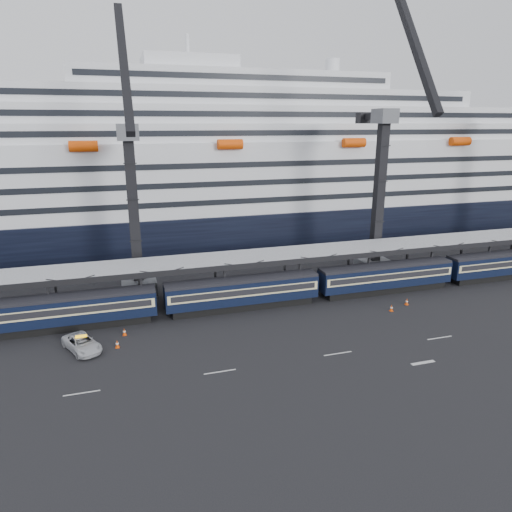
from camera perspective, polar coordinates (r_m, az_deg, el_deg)
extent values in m
plane|color=black|center=(51.11, 10.19, -9.57)|extent=(260.00, 260.00, 0.00)
cube|color=beige|center=(43.07, -20.95, -15.71)|extent=(3.00, 0.15, 0.02)
cube|color=beige|center=(43.52, -4.53, -14.22)|extent=(3.00, 0.15, 0.02)
cube|color=beige|center=(47.12, 10.19, -11.91)|extent=(3.00, 0.15, 0.02)
cube|color=beige|center=(53.24, 21.97, -9.46)|extent=(3.00, 0.15, 0.02)
cube|color=beige|center=(47.59, 20.15, -12.41)|extent=(2.50, 0.40, 0.02)
cube|color=black|center=(55.52, -22.20, -7.91)|extent=(17.48, 2.40, 0.90)
cube|color=black|center=(54.84, -22.40, -6.19)|extent=(19.00, 2.80, 2.70)
cube|color=beige|center=(54.74, -22.44, -5.90)|extent=(18.62, 2.92, 1.05)
cube|color=black|center=(54.72, -22.44, -5.85)|extent=(17.86, 2.98, 0.70)
cube|color=black|center=(54.32, -22.57, -4.73)|extent=(19.00, 2.50, 0.35)
cube|color=black|center=(56.80, -1.66, -6.09)|extent=(17.48, 2.40, 0.90)
cube|color=black|center=(56.14, -1.67, -4.39)|extent=(19.00, 2.80, 2.70)
cube|color=beige|center=(56.03, -1.67, -4.10)|extent=(18.62, 2.92, 1.05)
cube|color=black|center=(56.02, -1.67, -4.06)|extent=(17.86, 2.98, 0.70)
cube|color=black|center=(55.63, -1.68, -2.94)|extent=(19.00, 2.50, 0.35)
cube|color=black|center=(64.57, 15.78, -3.91)|extent=(17.48, 2.40, 0.90)
cube|color=black|center=(63.99, 15.90, -2.40)|extent=(19.00, 2.80, 2.70)
cube|color=beige|center=(63.90, 15.92, -2.14)|extent=(18.62, 2.92, 1.05)
cube|color=black|center=(63.89, 15.93, -2.10)|extent=(17.86, 2.98, 0.70)
cube|color=black|center=(63.55, 16.00, -1.12)|extent=(19.00, 2.50, 0.35)
cube|color=black|center=(76.90, 28.50, -2.08)|extent=(17.48, 2.40, 0.90)
cube|color=black|center=(76.41, 28.68, -0.79)|extent=(19.00, 2.80, 2.70)
cube|color=beige|center=(76.34, 28.71, -0.58)|extent=(18.62, 2.92, 1.05)
cube|color=black|center=(76.32, 28.71, -0.54)|extent=(17.86, 2.98, 0.70)
cube|color=black|center=(76.04, 28.83, 0.29)|extent=(19.00, 2.50, 0.35)
cube|color=gray|center=(61.16, 4.57, 0.42)|extent=(130.00, 6.00, 0.25)
cube|color=black|center=(58.57, 5.62, -0.63)|extent=(130.00, 0.25, 0.70)
cube|color=black|center=(63.93, 3.59, 0.86)|extent=(130.00, 0.25, 0.70)
cube|color=black|center=(56.06, -24.38, -5.45)|extent=(0.25, 0.25, 5.40)
cube|color=black|center=(61.29, -23.77, -3.57)|extent=(0.25, 0.25, 5.40)
cube|color=black|center=(55.45, -14.10, -4.67)|extent=(0.25, 0.25, 5.40)
cube|color=black|center=(60.73, -14.40, -2.84)|extent=(0.25, 0.25, 5.40)
cube|color=black|center=(56.63, -3.95, -3.75)|extent=(0.25, 0.25, 5.40)
cube|color=black|center=(61.80, -5.12, -2.04)|extent=(0.25, 0.25, 5.40)
cube|color=black|center=(59.49, 5.49, -2.79)|extent=(0.25, 0.25, 5.40)
cube|color=black|center=(64.43, 3.62, -1.24)|extent=(0.25, 0.25, 5.40)
cube|color=black|center=(63.80, 13.84, -1.87)|extent=(0.25, 0.25, 5.40)
cube|color=black|center=(68.44, 11.50, -0.49)|extent=(0.25, 0.25, 5.40)
cube|color=black|center=(69.30, 21.00, -1.06)|extent=(0.25, 0.25, 5.40)
cube|color=black|center=(73.59, 18.39, 0.18)|extent=(0.25, 0.25, 5.40)
cube|color=black|center=(75.72, 27.02, -0.35)|extent=(0.25, 0.25, 5.40)
cube|color=black|center=(79.67, 24.30, 0.74)|extent=(0.25, 0.25, 5.40)
cube|color=black|center=(86.48, 29.34, 1.22)|extent=(0.25, 0.25, 5.40)
cube|color=black|center=(91.29, -2.75, 4.53)|extent=(200.00, 28.00, 7.00)
cube|color=silver|center=(89.84, -2.83, 10.47)|extent=(190.00, 26.88, 12.00)
cube|color=silver|center=(89.40, -2.90, 15.26)|extent=(160.00, 24.64, 3.00)
cube|color=black|center=(77.45, -0.61, 15.13)|extent=(153.60, 0.12, 0.90)
cube|color=silver|center=(89.40, -2.93, 17.18)|extent=(124.00, 21.84, 3.00)
cube|color=black|center=(78.80, -0.91, 17.33)|extent=(119.04, 0.12, 0.90)
cube|color=silver|center=(89.49, -2.96, 19.11)|extent=(90.00, 19.04, 3.00)
cube|color=black|center=(80.25, -1.21, 19.45)|extent=(86.40, 0.12, 0.90)
cube|color=silver|center=(89.69, -2.99, 21.02)|extent=(56.00, 16.24, 3.00)
cube|color=black|center=(81.82, -1.51, 21.49)|extent=(53.76, 0.12, 0.90)
cube|color=silver|center=(88.36, -8.47, 22.58)|extent=(16.00, 12.00, 2.50)
cylinder|color=silver|center=(96.76, 9.50, 22.27)|extent=(2.80, 2.80, 3.00)
cylinder|color=#E94707|center=(72.90, -20.76, 12.70)|extent=(4.00, 1.60, 1.60)
cylinder|color=#E94707|center=(74.87, -3.26, 13.76)|extent=(4.00, 1.60, 1.60)
cylinder|color=#E94707|center=(82.84, 12.14, 13.68)|extent=(4.00, 1.60, 1.60)
cylinder|color=#E94707|center=(95.34, 24.13, 12.95)|extent=(4.00, 1.60, 1.60)
cube|color=#505258|center=(63.36, -14.39, -3.67)|extent=(4.50, 4.50, 2.00)
cube|color=black|center=(60.77, -15.05, 5.24)|extent=(1.30, 1.30, 18.00)
cube|color=#505258|center=(59.77, -15.78, 14.68)|extent=(2.60, 3.20, 2.00)
cube|color=black|center=(54.29, -16.19, 21.86)|extent=(0.90, 12.26, 14.37)
cube|color=black|center=(62.29, -15.84, 14.72)|extent=(0.90, 5.04, 0.90)
cube|color=black|center=(64.81, -15.89, 14.57)|extent=(2.20, 1.60, 1.60)
cube|color=#505258|center=(72.34, 14.48, -1.18)|extent=(4.50, 4.50, 2.00)
cube|color=black|center=(69.93, 15.11, 7.45)|extent=(1.30, 1.30, 20.00)
cube|color=#505258|center=(69.21, 15.81, 16.48)|extent=(2.60, 3.20, 2.00)
cube|color=black|center=(65.05, 19.32, 23.51)|extent=(0.90, 12.21, 16.90)
cube|color=black|center=(71.60, 14.57, 16.54)|extent=(0.90, 5.60, 0.90)
cube|color=black|center=(74.02, 13.41, 16.43)|extent=(2.20, 1.60, 1.60)
imported|color=#B6B8BE|center=(49.88, -20.93, -10.19)|extent=(4.54, 5.82, 1.47)
cube|color=#E94707|center=(49.59, -16.93, -10.87)|extent=(0.42, 0.42, 0.04)
cone|color=#E94707|center=(49.41, -16.97, -10.43)|extent=(0.35, 0.35, 0.80)
cylinder|color=white|center=(49.41, -16.97, -10.43)|extent=(0.30, 0.30, 0.13)
cube|color=#E94707|center=(52.04, -16.10, -9.46)|extent=(0.41, 0.41, 0.04)
cone|color=#E94707|center=(51.87, -16.14, -9.06)|extent=(0.35, 0.35, 0.78)
cylinder|color=white|center=(51.87, -16.14, -9.06)|extent=(0.29, 0.29, 0.13)
cube|color=#E94707|center=(58.45, 16.54, -6.59)|extent=(0.42, 0.42, 0.04)
cone|color=#E94707|center=(58.29, 16.58, -6.21)|extent=(0.35, 0.35, 0.79)
cylinder|color=white|center=(58.29, 16.58, -6.21)|extent=(0.30, 0.30, 0.13)
cube|color=#E94707|center=(60.99, 18.30, -5.77)|extent=(0.42, 0.42, 0.04)
cone|color=#E94707|center=(60.84, 18.34, -5.40)|extent=(0.36, 0.36, 0.80)
cylinder|color=white|center=(60.84, 18.34, -5.40)|extent=(0.30, 0.30, 0.13)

